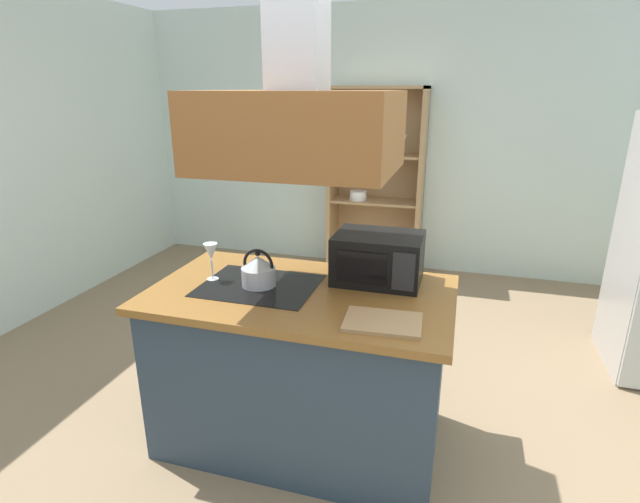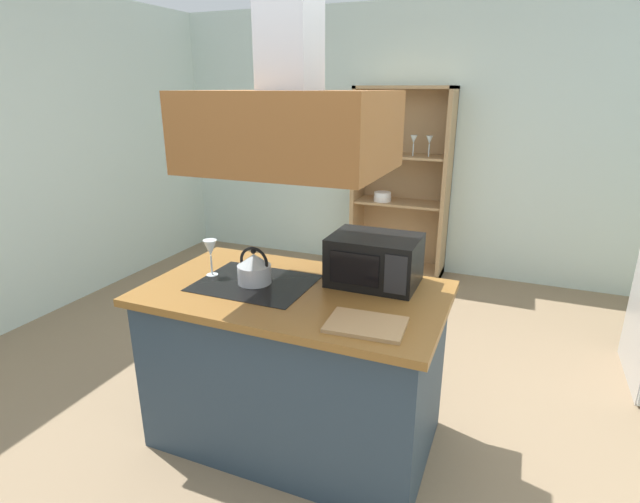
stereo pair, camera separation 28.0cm
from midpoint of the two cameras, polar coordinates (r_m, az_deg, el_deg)
ground_plane at (r=2.98m, az=5.01°, el=-21.05°), size 7.80×7.80×0.00m
wall_back at (r=5.27m, az=15.64°, el=11.96°), size 6.00×0.12×2.70m
kitchen_island at (r=2.74m, az=0.13°, el=-13.15°), size 1.55×0.91×0.90m
range_hood at (r=2.33m, az=0.16°, el=16.32°), size 0.90×0.70×1.18m
dish_cabinet at (r=5.19m, az=10.95°, el=6.63°), size 0.96×0.40×1.91m
kettle at (r=2.59m, az=-4.62°, el=-2.01°), size 0.18×0.18×0.20m
cutting_board at (r=2.18m, az=9.10°, el=-8.50°), size 0.35×0.26×0.02m
microwave at (r=2.61m, az=9.45°, el=-1.02°), size 0.46×0.35×0.26m
wine_glass_on_counter at (r=2.71m, az=-9.79°, el=0.18°), size 0.08×0.08×0.21m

